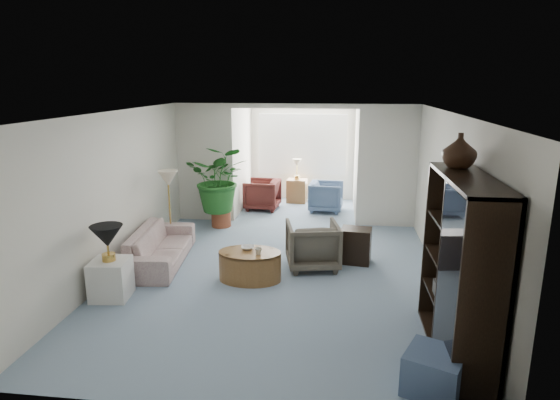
# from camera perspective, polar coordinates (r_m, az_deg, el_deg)

# --- Properties ---
(floor) EXTENTS (6.00, 6.00, 0.00)m
(floor) POSITION_cam_1_polar(r_m,az_deg,el_deg) (7.31, -0.58, -9.55)
(floor) COLOR #8AA3B6
(floor) RESTS_ON ground
(sunroom_floor) EXTENTS (2.60, 2.60, 0.00)m
(sunroom_floor) POSITION_cam_1_polar(r_m,az_deg,el_deg) (11.16, 2.19, -1.14)
(sunroom_floor) COLOR #8AA3B6
(sunroom_floor) RESTS_ON ground
(back_pier_left) EXTENTS (1.20, 0.12, 2.50)m
(back_pier_left) POSITION_cam_1_polar(r_m,az_deg,el_deg) (10.17, -9.04, 4.41)
(back_pier_left) COLOR silver
(back_pier_left) RESTS_ON ground
(back_pier_right) EXTENTS (1.20, 0.12, 2.50)m
(back_pier_right) POSITION_cam_1_polar(r_m,az_deg,el_deg) (9.83, 12.84, 3.90)
(back_pier_right) COLOR silver
(back_pier_right) RESTS_ON ground
(back_header) EXTENTS (2.60, 0.12, 0.10)m
(back_header) POSITION_cam_1_polar(r_m,az_deg,el_deg) (9.69, 1.77, 11.25)
(back_header) COLOR silver
(back_header) RESTS_ON back_pier_left
(window_pane) EXTENTS (2.20, 0.02, 1.50)m
(window_pane) POSITION_cam_1_polar(r_m,az_deg,el_deg) (11.94, 2.70, 6.72)
(window_pane) COLOR white
(window_blinds) EXTENTS (2.20, 0.02, 1.50)m
(window_blinds) POSITION_cam_1_polar(r_m,az_deg,el_deg) (11.91, 2.69, 6.70)
(window_blinds) COLOR white
(framed_picture) EXTENTS (0.04, 0.50, 0.40)m
(framed_picture) POSITION_cam_1_polar(r_m,az_deg,el_deg) (6.83, 20.21, 2.85)
(framed_picture) COLOR #B8A993
(sofa) EXTENTS (0.97, 2.04, 0.57)m
(sofa) POSITION_cam_1_polar(r_m,az_deg,el_deg) (8.10, -14.22, -5.40)
(sofa) COLOR beige
(sofa) RESTS_ON ground
(end_table) EXTENTS (0.55, 0.55, 0.55)m
(end_table) POSITION_cam_1_polar(r_m,az_deg,el_deg) (7.04, -19.71, -8.96)
(end_table) COLOR white
(end_table) RESTS_ON ground
(table_lamp) EXTENTS (0.44, 0.44, 0.30)m
(table_lamp) POSITION_cam_1_polar(r_m,az_deg,el_deg) (6.83, -20.14, -4.13)
(table_lamp) COLOR black
(table_lamp) RESTS_ON end_table
(floor_lamp) EXTENTS (0.36, 0.36, 0.28)m
(floor_lamp) POSITION_cam_1_polar(r_m,az_deg,el_deg) (8.69, -13.35, 2.57)
(floor_lamp) COLOR beige
(floor_lamp) RESTS_ON ground
(coffee_table) EXTENTS (1.13, 1.13, 0.45)m
(coffee_table) POSITION_cam_1_polar(r_m,az_deg,el_deg) (7.23, -3.64, -7.91)
(coffee_table) COLOR brown
(coffee_table) RESTS_ON ground
(coffee_bowl) EXTENTS (0.24, 0.24, 0.05)m
(coffee_bowl) POSITION_cam_1_polar(r_m,az_deg,el_deg) (7.24, -3.92, -5.76)
(coffee_bowl) COLOR silver
(coffee_bowl) RESTS_ON coffee_table
(coffee_cup) EXTENTS (0.13, 0.13, 0.10)m
(coffee_cup) POSITION_cam_1_polar(r_m,az_deg,el_deg) (7.01, -2.61, -6.20)
(coffee_cup) COLOR beige
(coffee_cup) RESTS_ON coffee_table
(wingback_chair) EXTENTS (0.95, 0.97, 0.75)m
(wingback_chair) POSITION_cam_1_polar(r_m,az_deg,el_deg) (7.66, 3.95, -5.42)
(wingback_chair) COLOR #595446
(wingback_chair) RESTS_ON ground
(side_table_dark) EXTENTS (0.54, 0.45, 0.58)m
(side_table_dark) POSITION_cam_1_polar(r_m,az_deg,el_deg) (7.97, 9.11, -5.43)
(side_table_dark) COLOR black
(side_table_dark) RESTS_ON ground
(entertainment_cabinet) EXTENTS (0.48, 1.79, 1.99)m
(entertainment_cabinet) POSITION_cam_1_polar(r_m,az_deg,el_deg) (5.45, 20.93, -7.67)
(entertainment_cabinet) COLOR black
(entertainment_cabinet) RESTS_ON ground
(cabinet_urn) EXTENTS (0.38, 0.38, 0.39)m
(cabinet_urn) POSITION_cam_1_polar(r_m,az_deg,el_deg) (5.63, 20.81, 5.58)
(cabinet_urn) COLOR #311C10
(cabinet_urn) RESTS_ON entertainment_cabinet
(ottoman) EXTENTS (0.68, 0.68, 0.41)m
(ottoman) POSITION_cam_1_polar(r_m,az_deg,el_deg) (5.08, 18.04, -19.10)
(ottoman) COLOR slate
(ottoman) RESTS_ON ground
(plant_pot) EXTENTS (0.40, 0.40, 0.32)m
(plant_pot) POSITION_cam_1_polar(r_m,az_deg,el_deg) (9.91, -7.10, -2.25)
(plant_pot) COLOR brown
(plant_pot) RESTS_ON ground
(house_plant) EXTENTS (1.24, 1.08, 1.38)m
(house_plant) POSITION_cam_1_polar(r_m,az_deg,el_deg) (9.70, -7.25, 2.57)
(house_plant) COLOR #226221
(house_plant) RESTS_ON plant_pot
(sunroom_chair_blue) EXTENTS (0.81, 0.79, 0.69)m
(sunroom_chair_blue) POSITION_cam_1_polar(r_m,az_deg,el_deg) (10.98, 5.59, 0.40)
(sunroom_chair_blue) COLOR slate
(sunroom_chair_blue) RESTS_ON ground
(sunroom_chair_maroon) EXTENTS (0.84, 0.82, 0.71)m
(sunroom_chair_maroon) POSITION_cam_1_polar(r_m,az_deg,el_deg) (11.11, -2.16, 0.68)
(sunroom_chair_maroon) COLOR #511F1B
(sunroom_chair_maroon) RESTS_ON ground
(sunroom_table) EXTENTS (0.50, 0.41, 0.58)m
(sunroom_table) POSITION_cam_1_polar(r_m,az_deg,el_deg) (11.76, 2.03, 1.11)
(sunroom_table) COLOR brown
(sunroom_table) RESTS_ON ground
(shelf_clutter) EXTENTS (0.30, 0.91, 1.06)m
(shelf_clutter) POSITION_cam_1_polar(r_m,az_deg,el_deg) (5.26, 20.90, -7.34)
(shelf_clutter) COLOR #403E3B
(shelf_clutter) RESTS_ON entertainment_cabinet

